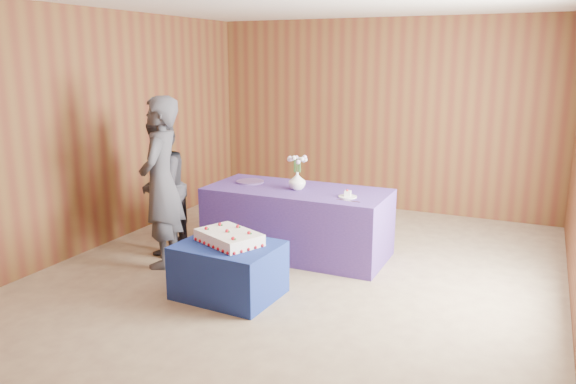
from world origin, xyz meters
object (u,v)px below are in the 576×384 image
Objects in this scene: serving_table at (297,222)px; guest_left at (161,183)px; cake_table at (229,270)px; vase at (297,181)px; guest_right at (161,187)px; sheet_cake at (229,237)px.

guest_left is (-1.16, -0.89, 0.52)m from serving_table.
serving_table is (0.12, 1.31, 0.12)m from cake_table.
guest_left is at bearing -142.46° from serving_table.
serving_table is at bearing 88.22° from cake_table.
vase is (0.12, 1.29, 0.60)m from cake_table.
guest_left is at bearing 24.50° from guest_right.
guest_left reaches higher than sheet_cake.
sheet_cake is at bearing -96.09° from vase.
vase reaches higher than cake_table.
cake_table is at bearing 48.31° from guest_left.
cake_table is 1.43m from vase.
sheet_cake is at bearing 49.94° from guest_left.
sheet_cake is 3.75× the size of vase.
sheet_cake is 0.41× the size of guest_left.
vase is at bearing 108.04° from sheet_cake.
guest_left reaches higher than serving_table.
guest_left reaches higher than cake_table.
serving_table is 10.34× the size of vase.
guest_right is at bearing 174.70° from sheet_cake.
vase is at bearing 96.72° from guest_right.
sheet_cake is at bearing 47.41° from guest_right.
guest_right is (-0.27, 0.35, -0.14)m from guest_left.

